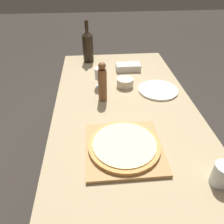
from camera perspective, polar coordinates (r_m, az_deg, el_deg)
name	(u,v)px	position (r m, az deg, el deg)	size (l,w,h in m)	color
ground_plane	(122,182)	(1.82, 2.61, -17.85)	(12.00, 12.00, 0.00)	#2D2823
dining_table	(125,119)	(1.35, 3.35, -1.72)	(0.84, 1.65, 0.73)	#9E8966
cutting_board	(124,148)	(1.03, 3.21, -9.42)	(0.35, 0.35, 0.02)	#A87A47
pizza	(124,145)	(1.01, 3.24, -8.61)	(0.33, 0.33, 0.02)	#C68947
wine_bottle	(88,46)	(1.85, -6.33, 16.79)	(0.08, 0.08, 0.33)	black
pepper_mill	(102,83)	(1.31, -2.51, 7.66)	(0.05, 0.05, 0.25)	brown
wine_glass	(101,74)	(1.46, -3.01, 9.82)	(0.08, 0.08, 0.14)	silver
small_bowl	(125,83)	(1.49, 3.42, 7.69)	(0.11, 0.11, 0.06)	beige
drinking_tumbler	(222,175)	(0.97, 26.70, -14.42)	(0.07, 0.07, 0.10)	silver
dinner_plate	(158,90)	(1.48, 11.93, 5.66)	(0.26, 0.26, 0.01)	silver
food_container	(128,67)	(1.73, 4.23, 11.64)	(0.19, 0.10, 0.05)	#BCB7AD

